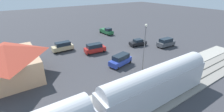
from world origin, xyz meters
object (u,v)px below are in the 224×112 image
at_px(suv_blue, 121,60).
at_px(pickup_green, 107,31).
at_px(station_building, 8,61).
at_px(sedan_black, 138,42).
at_px(suv_tan, 63,46).
at_px(passenger_train, 96,111).
at_px(suv_red, 95,48).
at_px(suv_charcoal, 166,42).
at_px(pedestrian_on_platform, 128,79).
at_px(light_pole_near_platform, 145,44).

distance_m(suv_blue, pickup_green, 22.58).
xyz_separation_m(station_building, sedan_black, (-0.31, -28.78, -2.14)).
bearing_deg(suv_tan, passenger_train, 169.62).
height_order(suv_red, suv_charcoal, same).
height_order(suv_tan, pickup_green, suv_tan).
distance_m(suv_red, suv_charcoal, 18.35).
height_order(suv_tan, suv_charcoal, same).
height_order(passenger_train, suv_blue, passenger_train).
height_order(station_building, pedestrian_on_platform, station_building).
distance_m(suv_tan, light_pole_near_platform, 20.61).
relative_size(pickup_green, light_pole_near_platform, 0.62).
xyz_separation_m(pedestrian_on_platform, suv_charcoal, (8.43, -19.37, -0.13)).
distance_m(station_building, suv_tan, 13.38).
distance_m(passenger_train, pedestrian_on_platform, 9.51).
height_order(pedestrian_on_platform, suv_charcoal, suv_charcoal).
xyz_separation_m(suv_tan, suv_charcoal, (-11.93, -22.95, 0.00)).
distance_m(passenger_train, suv_blue, 16.18).
distance_m(pedestrian_on_platform, suv_charcoal, 21.13).
xyz_separation_m(suv_charcoal, pickup_green, (18.56, 6.34, -0.12)).
xyz_separation_m(suv_red, suv_charcoal, (-6.60, -17.12, 0.00)).
xyz_separation_m(pickup_green, light_pole_near_platform, (-24.81, 7.94, 4.42)).
bearing_deg(passenger_train, sedan_black, -51.33).
distance_m(sedan_black, suv_charcoal, 7.14).
height_order(sedan_black, suv_tan, suv_tan).
height_order(pickup_green, light_pole_near_platform, light_pole_near_platform).
bearing_deg(passenger_train, pedestrian_on_platform, -60.45).
distance_m(pedestrian_on_platform, suv_tan, 20.68).
distance_m(suv_blue, light_pole_near_platform, 6.37).
xyz_separation_m(suv_red, pickup_green, (11.95, -10.78, -0.12)).
bearing_deg(sedan_black, pickup_green, 3.74).
xyz_separation_m(station_building, light_pole_near_platform, (-11.20, -19.93, 2.43)).
relative_size(suv_red, suv_charcoal, 1.01).
bearing_deg(suv_charcoal, suv_tan, 62.53).
height_order(suv_charcoal, light_pole_near_platform, light_pole_near_platform).
xyz_separation_m(passenger_train, suv_charcoal, (13.06, -27.53, -1.71)).
relative_size(sedan_black, suv_red, 0.93).
height_order(pedestrian_on_platform, light_pole_near_platform, light_pole_near_platform).
bearing_deg(station_building, suv_blue, -110.48).
bearing_deg(pedestrian_on_platform, suv_blue, -27.40).
height_order(passenger_train, suv_charcoal, passenger_train).
height_order(suv_tan, light_pole_near_platform, light_pole_near_platform).
bearing_deg(suv_charcoal, sedan_black, 49.48).
bearing_deg(pickup_green, suv_tan, 111.73).
relative_size(passenger_train, suv_tan, 7.19).
bearing_deg(station_building, sedan_black, -90.61).
relative_size(suv_blue, pickup_green, 0.95).
distance_m(suv_red, light_pole_near_platform, 13.86).
bearing_deg(suv_blue, sedan_black, -58.33).
distance_m(pedestrian_on_platform, suv_red, 15.20).
xyz_separation_m(station_building, suv_red, (1.66, -17.09, -1.87)).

